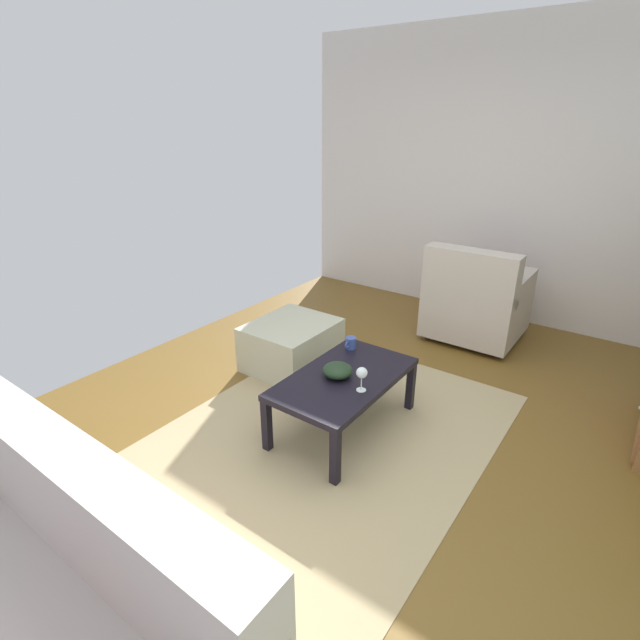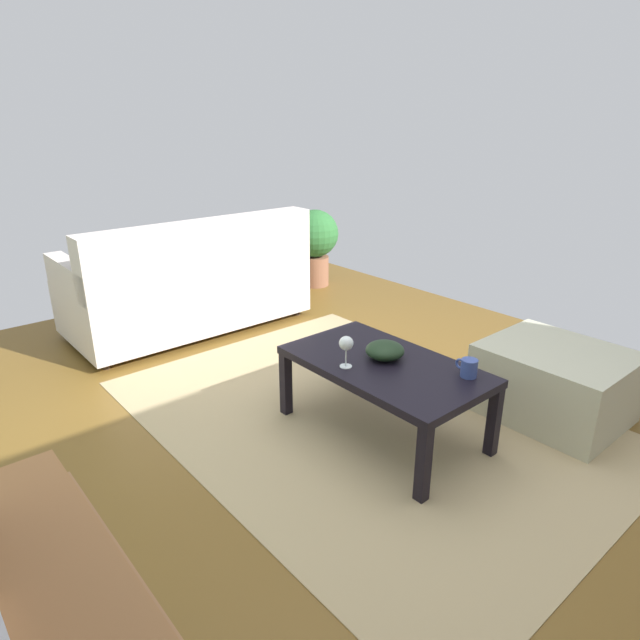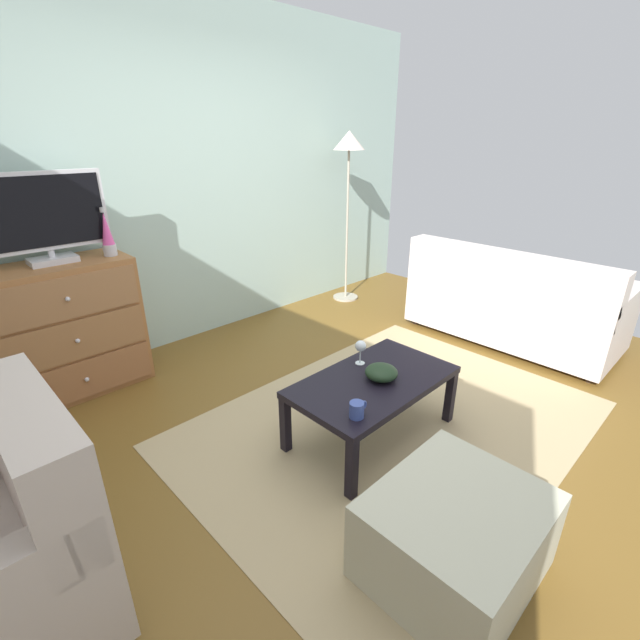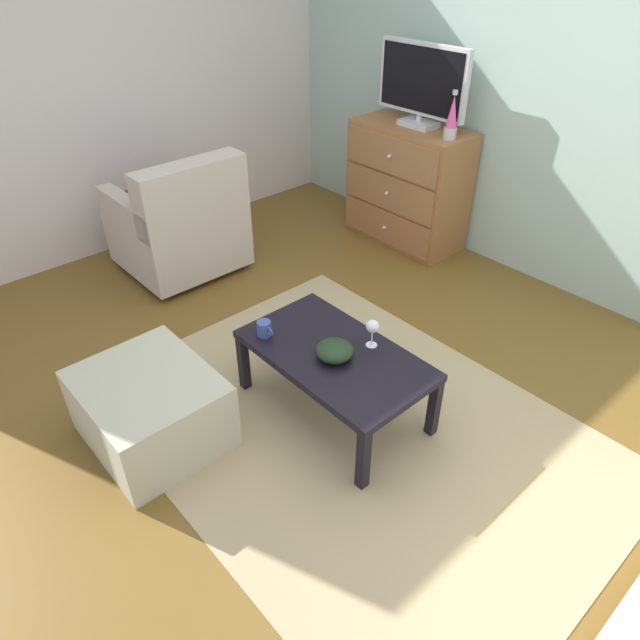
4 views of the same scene
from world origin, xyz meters
name	(u,v)px [view 1 (image 1 of 4)]	position (x,y,z in m)	size (l,w,h in m)	color
ground_plane	(365,438)	(0.00, 0.00, -0.03)	(5.76, 4.45, 0.05)	brown
wall_plain_left	(513,179)	(-2.64, 0.00, 1.39)	(0.12, 4.45, 2.77)	silver
area_rug	(323,438)	(0.20, -0.20, 0.00)	(2.60, 1.90, 0.01)	tan
coffee_table	(344,382)	(0.02, -0.17, 0.35)	(1.00, 0.57, 0.40)	black
wine_glass	(362,374)	(0.10, 0.01, 0.51)	(0.07, 0.07, 0.16)	silver
mug	(351,343)	(-0.34, -0.35, 0.44)	(0.11, 0.08, 0.08)	#394D97
bowl_decorative	(338,370)	(0.05, -0.20, 0.44)	(0.19, 0.19, 0.09)	black
couch_large	(34,627)	(1.97, -0.14, 0.34)	(0.85, 1.72, 0.86)	#332319
armchair	(476,301)	(-1.88, 0.03, 0.37)	(0.80, 0.80, 0.90)	#332319
ottoman	(292,345)	(-0.45, -0.99, 0.19)	(0.70, 0.60, 0.38)	#B3B398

